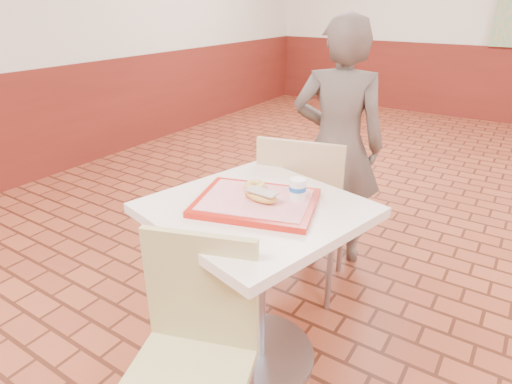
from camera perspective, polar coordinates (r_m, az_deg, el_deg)
The scene contains 8 objects.
main_table at distance 1.86m, azimuth -0.00°, elevation -9.15°, with size 0.77×0.77×0.81m.
chair_main_front at distance 1.56m, azimuth -8.48°, elevation -19.97°, with size 0.52×0.52×0.88m.
chair_main_back at distance 2.34m, azimuth 6.25°, elevation -2.30°, with size 0.53×0.53×0.95m.
customer at distance 2.66m, azimuth 10.81°, elevation 6.03°, with size 0.55×0.36×1.52m, color brown.
serving_tray at distance 1.73m, azimuth -0.00°, elevation -1.38°, with size 0.47×0.37×0.03m.
ring_donut at distance 1.81m, azimuth -0.16°, elevation 0.86°, with size 0.09×0.09×0.03m, color gold.
long_john_donut at distance 1.69m, azimuth 0.70°, elevation -0.58°, with size 0.15×0.08×0.05m.
paper_cup at distance 1.71m, azimuth 5.56°, elevation 0.42°, with size 0.07×0.07×0.09m.
Camera 1 is at (-0.15, -1.81, 1.57)m, focal length 30.00 mm.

